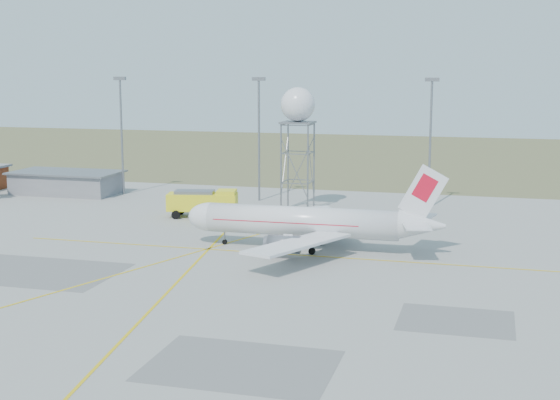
# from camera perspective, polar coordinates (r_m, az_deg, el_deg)

# --- Properties ---
(ground) EXTENTS (400.00, 400.00, 0.00)m
(ground) POSITION_cam_1_polar(r_m,az_deg,el_deg) (67.36, -9.76, -9.51)
(ground) COLOR #A0A19B
(ground) RESTS_ON ground
(grass_strip) EXTENTS (400.00, 120.00, 0.03)m
(grass_strip) POSITION_cam_1_polar(r_m,az_deg,el_deg) (200.60, 7.37, 3.26)
(grass_strip) COLOR #545E34
(grass_strip) RESTS_ON ground
(building_grey) EXTENTS (19.00, 10.00, 3.90)m
(building_grey) POSITION_cam_1_polar(r_m,az_deg,el_deg) (142.84, -15.34, 1.24)
(building_grey) COLOR gray
(building_grey) RESTS_ON ground
(mast_a) EXTENTS (2.20, 0.50, 20.50)m
(mast_a) POSITION_cam_1_polar(r_m,az_deg,el_deg) (138.73, -11.53, 5.35)
(mast_a) COLOR slate
(mast_a) RESTS_ON ground
(mast_b) EXTENTS (2.20, 0.50, 20.50)m
(mast_b) POSITION_cam_1_polar(r_m,az_deg,el_deg) (129.42, -1.55, 5.24)
(mast_b) COLOR slate
(mast_b) RESTS_ON ground
(mast_c) EXTENTS (2.20, 0.50, 20.50)m
(mast_c) POSITION_cam_1_polar(r_m,az_deg,el_deg) (124.26, 10.95, 4.89)
(mast_c) COLOR slate
(mast_c) RESTS_ON ground
(airliner_main) EXTENTS (32.13, 31.27, 10.94)m
(airliner_main) POSITION_cam_1_polar(r_m,az_deg,el_deg) (95.11, 1.94, -1.65)
(airliner_main) COLOR silver
(airliner_main) RESTS_ON ground
(radar_tower) EXTENTS (5.27, 5.27, 19.09)m
(radar_tower) POSITION_cam_1_polar(r_m,az_deg,el_deg) (120.39, 1.31, 4.27)
(radar_tower) COLOR slate
(radar_tower) RESTS_ON ground
(fire_truck) EXTENTS (10.77, 5.73, 4.12)m
(fire_truck) POSITION_cam_1_polar(r_m,az_deg,el_deg) (116.44, -5.56, -0.29)
(fire_truck) COLOR yellow
(fire_truck) RESTS_ON ground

